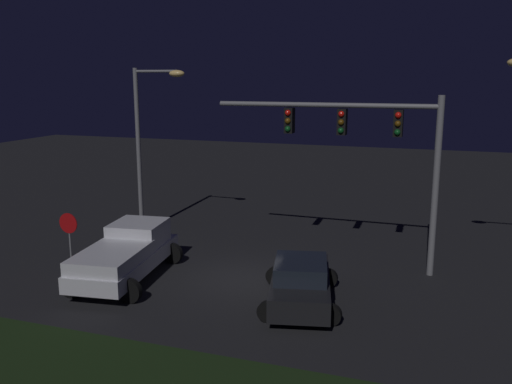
{
  "coord_description": "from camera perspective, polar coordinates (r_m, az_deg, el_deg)",
  "views": [
    {
      "loc": [
        6.49,
        -17.36,
        7.08
      ],
      "look_at": [
        0.13,
        1.25,
        2.96
      ],
      "focal_mm": 38.31,
      "sensor_mm": 36.0,
      "label": 1
    }
  ],
  "objects": [
    {
      "name": "ground_plane",
      "position": [
        19.84,
        -1.55,
        -9.07
      ],
      "size": [
        80.0,
        80.0,
        0.0
      ],
      "primitive_type": "plane",
      "color": "black"
    },
    {
      "name": "car_sedan",
      "position": [
        17.59,
        4.68,
        -9.32
      ],
      "size": [
        3.1,
        4.69,
        1.51
      ],
      "rotation": [
        0.0,
        0.0,
        1.79
      ],
      "color": "black",
      "rests_on": "ground_plane"
    },
    {
      "name": "traffic_signal_gantry",
      "position": [
        20.28,
        11.59,
        5.43
      ],
      "size": [
        8.32,
        0.56,
        6.5
      ],
      "color": "slate",
      "rests_on": "ground_plane"
    },
    {
      "name": "pickup_truck",
      "position": [
        20.22,
        -13.28,
        -5.99
      ],
      "size": [
        3.32,
        5.61,
        1.8
      ],
      "rotation": [
        0.0,
        0.0,
        1.69
      ],
      "color": "silver",
      "rests_on": "ground_plane"
    },
    {
      "name": "street_lamp_left",
      "position": [
        25.08,
        -11.23,
        6.34
      ],
      "size": [
        2.5,
        0.44,
        7.51
      ],
      "color": "slate",
      "rests_on": "ground_plane"
    },
    {
      "name": "stop_sign",
      "position": [
        21.29,
        -18.94,
        -3.84
      ],
      "size": [
        0.76,
        0.08,
        2.23
      ],
      "color": "slate",
      "rests_on": "ground_plane"
    }
  ]
}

